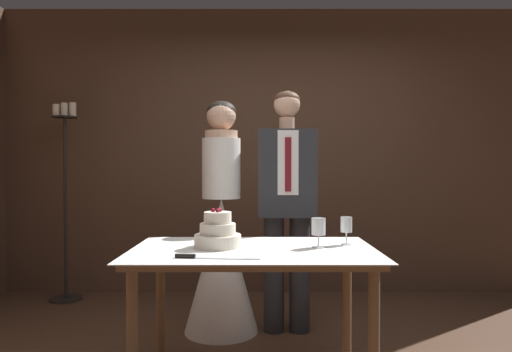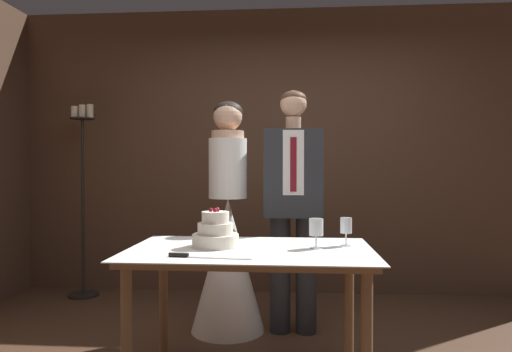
{
  "view_description": "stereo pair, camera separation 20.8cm",
  "coord_description": "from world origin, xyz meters",
  "px_view_note": "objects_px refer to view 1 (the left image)",
  "views": [
    {
      "loc": [
        -0.2,
        -2.45,
        1.21
      ],
      "look_at": [
        -0.21,
        0.46,
        1.15
      ],
      "focal_mm": 32.0,
      "sensor_mm": 36.0,
      "label": 1
    },
    {
      "loc": [
        0.01,
        -2.44,
        1.21
      ],
      "look_at": [
        -0.21,
        0.46,
        1.15
      ],
      "focal_mm": 32.0,
      "sensor_mm": 36.0,
      "label": 2
    }
  ],
  "objects_px": {
    "cake_knife": "(203,257)",
    "groom": "(289,199)",
    "cake_table": "(256,265)",
    "tiered_cake": "(220,233)",
    "wine_glass_middle": "(321,228)",
    "wine_glass_near": "(349,226)",
    "bride": "(224,246)",
    "candle_stand": "(68,201)"
  },
  "relations": [
    {
      "from": "cake_knife",
      "to": "groom",
      "type": "bearing_deg",
      "value": 71.42
    },
    {
      "from": "cake_table",
      "to": "cake_knife",
      "type": "xyz_separation_m",
      "value": [
        -0.26,
        -0.27,
        0.1
      ]
    },
    {
      "from": "tiered_cake",
      "to": "cake_knife",
      "type": "bearing_deg",
      "value": -100.18
    },
    {
      "from": "wine_glass_middle",
      "to": "groom",
      "type": "xyz_separation_m",
      "value": [
        -0.12,
        0.8,
        0.11
      ]
    },
    {
      "from": "wine_glass_near",
      "to": "wine_glass_middle",
      "type": "xyz_separation_m",
      "value": [
        -0.17,
        -0.09,
        0.0
      ]
    },
    {
      "from": "bride",
      "to": "candle_stand",
      "type": "bearing_deg",
      "value": 151.89
    },
    {
      "from": "tiered_cake",
      "to": "groom",
      "type": "height_order",
      "value": "groom"
    },
    {
      "from": "wine_glass_near",
      "to": "candle_stand",
      "type": "distance_m",
      "value": 2.69
    },
    {
      "from": "cake_table",
      "to": "tiered_cake",
      "type": "height_order",
      "value": "tiered_cake"
    },
    {
      "from": "groom",
      "to": "candle_stand",
      "type": "xyz_separation_m",
      "value": [
        -1.95,
        0.79,
        -0.07
      ]
    },
    {
      "from": "wine_glass_middle",
      "to": "tiered_cake",
      "type": "bearing_deg",
      "value": 179.15
    },
    {
      "from": "cake_table",
      "to": "candle_stand",
      "type": "relative_size",
      "value": 0.75
    },
    {
      "from": "cake_knife",
      "to": "candle_stand",
      "type": "xyz_separation_m",
      "value": [
        -1.45,
        1.89,
        0.13
      ]
    },
    {
      "from": "groom",
      "to": "cake_knife",
      "type": "bearing_deg",
      "value": -114.17
    },
    {
      "from": "wine_glass_near",
      "to": "candle_stand",
      "type": "height_order",
      "value": "candle_stand"
    },
    {
      "from": "cake_table",
      "to": "bride",
      "type": "xyz_separation_m",
      "value": [
        -0.24,
        0.83,
        -0.04
      ]
    },
    {
      "from": "wine_glass_middle",
      "to": "groom",
      "type": "bearing_deg",
      "value": 98.68
    },
    {
      "from": "wine_glass_near",
      "to": "candle_stand",
      "type": "bearing_deg",
      "value": 146.4
    },
    {
      "from": "cake_table",
      "to": "groom",
      "type": "distance_m",
      "value": 0.92
    },
    {
      "from": "wine_glass_middle",
      "to": "cake_table",
      "type": "bearing_deg",
      "value": -174.38
    },
    {
      "from": "cake_table",
      "to": "cake_knife",
      "type": "bearing_deg",
      "value": -133.46
    },
    {
      "from": "bride",
      "to": "candle_stand",
      "type": "relative_size",
      "value": 0.95
    },
    {
      "from": "bride",
      "to": "groom",
      "type": "relative_size",
      "value": 0.96
    },
    {
      "from": "candle_stand",
      "to": "cake_table",
      "type": "bearing_deg",
      "value": -43.45
    },
    {
      "from": "cake_table",
      "to": "groom",
      "type": "relative_size",
      "value": 0.76
    },
    {
      "from": "wine_glass_near",
      "to": "groom",
      "type": "height_order",
      "value": "groom"
    },
    {
      "from": "wine_glass_middle",
      "to": "groom",
      "type": "distance_m",
      "value": 0.81
    },
    {
      "from": "wine_glass_near",
      "to": "cake_table",
      "type": "bearing_deg",
      "value": -166.53
    },
    {
      "from": "groom",
      "to": "bride",
      "type": "bearing_deg",
      "value": 179.92
    },
    {
      "from": "tiered_cake",
      "to": "groom",
      "type": "bearing_deg",
      "value": 60.94
    },
    {
      "from": "tiered_cake",
      "to": "wine_glass_middle",
      "type": "height_order",
      "value": "tiered_cake"
    },
    {
      "from": "bride",
      "to": "candle_stand",
      "type": "distance_m",
      "value": 1.69
    },
    {
      "from": "cake_knife",
      "to": "wine_glass_near",
      "type": "height_order",
      "value": "wine_glass_near"
    },
    {
      "from": "tiered_cake",
      "to": "wine_glass_near",
      "type": "height_order",
      "value": "tiered_cake"
    },
    {
      "from": "cake_knife",
      "to": "wine_glass_near",
      "type": "bearing_deg",
      "value": 32.32
    },
    {
      "from": "wine_glass_middle",
      "to": "candle_stand",
      "type": "distance_m",
      "value": 2.61
    },
    {
      "from": "cake_knife",
      "to": "candle_stand",
      "type": "bearing_deg",
      "value": 133.16
    },
    {
      "from": "groom",
      "to": "candle_stand",
      "type": "bearing_deg",
      "value": 158.04
    },
    {
      "from": "cake_table",
      "to": "wine_glass_middle",
      "type": "distance_m",
      "value": 0.41
    },
    {
      "from": "wine_glass_middle",
      "to": "bride",
      "type": "relative_size",
      "value": 0.1
    },
    {
      "from": "bride",
      "to": "wine_glass_near",
      "type": "bearing_deg",
      "value": -42.37
    },
    {
      "from": "cake_table",
      "to": "groom",
      "type": "height_order",
      "value": "groom"
    }
  ]
}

